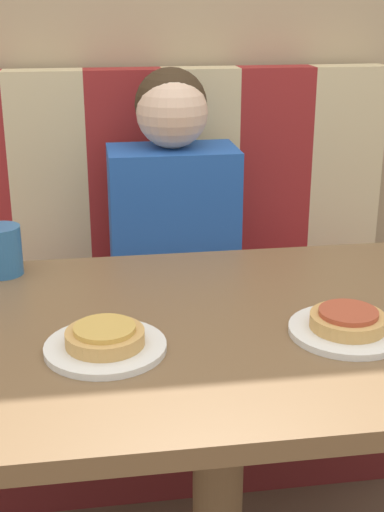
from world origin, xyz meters
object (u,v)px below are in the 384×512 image
object	(u,v)px
person	(173,192)
pizza_left	(105,336)
pizza_right	(348,320)
plate_left	(105,347)
plate_right	(347,331)
drinking_cup	(2,250)

from	to	relation	value
person	pizza_left	distance (m)	0.80
pizza_left	pizza_right	size ratio (longest dim) A/B	1.00
person	plate_left	xyz separation A→B (m)	(-0.21, -0.77, -0.05)
plate_left	plate_right	xyz separation A→B (m)	(0.42, 0.00, 0.00)
plate_right	drinking_cup	distance (m)	0.73
plate_right	drinking_cup	world-z (taller)	drinking_cup
person	pizza_right	size ratio (longest dim) A/B	4.87
person	pizza_left	size ratio (longest dim) A/B	4.87
plate_left	pizza_right	bearing A→B (deg)	-0.00
pizza_right	pizza_left	bearing A→B (deg)	180.00
plate_right	pizza_left	world-z (taller)	pizza_left
plate_left	pizza_left	xyz separation A→B (m)	(0.00, -0.00, 0.02)
pizza_right	plate_right	bearing A→B (deg)	90.00
plate_left	pizza_right	xyz separation A→B (m)	(0.42, -0.00, 0.02)
pizza_left	plate_right	bearing A→B (deg)	0.00
person	drinking_cup	xyz separation A→B (m)	(-0.41, -0.39, -0.01)
drinking_cup	plate_left	bearing A→B (deg)	-62.23
plate_left	pizza_right	world-z (taller)	pizza_right
pizza_left	person	bearing A→B (deg)	74.79
person	pizza_right	xyz separation A→B (m)	(0.21, -0.77, -0.03)
plate_right	drinking_cup	size ratio (longest dim) A/B	1.94
person	drinking_cup	bearing A→B (deg)	-136.46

